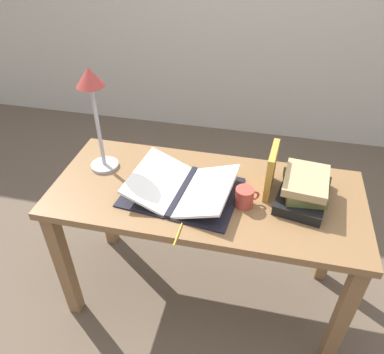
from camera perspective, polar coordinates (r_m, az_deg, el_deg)
ground_plane at (r=2.20m, az=1.70°, el=-16.93°), size 12.00×12.00×0.00m
reading_desk at (r=1.73m, az=2.08°, el=-4.99°), size 1.38×0.61×0.73m
open_book at (r=1.64m, az=-1.54°, el=-1.71°), size 0.53×0.42×0.09m
book_stack_tall at (r=1.65m, az=16.71°, el=-1.82°), size 0.25×0.33×0.12m
book_standing_upright at (r=1.64m, az=11.97°, el=1.01°), size 0.04×0.19×0.21m
reading_lamp at (r=1.68m, az=-14.83°, el=11.43°), size 0.13×0.13×0.49m
coffee_mug at (r=1.58m, az=8.02°, el=-3.05°), size 0.10×0.08×0.08m
pencil at (r=1.48m, az=-1.90°, el=-8.04°), size 0.01×0.17×0.01m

